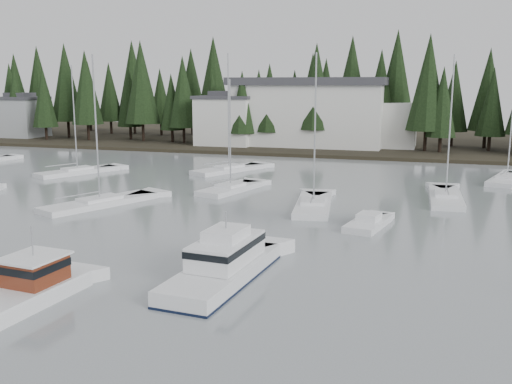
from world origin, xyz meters
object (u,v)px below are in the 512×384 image
harbor_inn (321,113)px  sailboat_6 (78,173)px  sailboat_5 (507,181)px  sailboat_9 (445,199)px  sailboat_11 (100,205)px  lobster_boat_brown (15,297)px  cabin_cruiser_center (224,268)px  house_far_west (21,116)px  sailboat_2 (231,190)px  sailboat_4 (229,171)px  house_west (226,119)px  runabout_1 (369,225)px  sailboat_7 (313,207)px

harbor_inn → sailboat_6: size_ratio=2.25×
sailboat_5 → sailboat_9: size_ratio=0.91×
sailboat_6 → sailboat_11: sailboat_11 is taller
sailboat_9 → sailboat_11: size_ratio=1.01×
lobster_boat_brown → cabin_cruiser_center: size_ratio=0.85×
harbor_inn → sailboat_6: 41.51m
house_far_west → sailboat_11: sailboat_11 is taller
cabin_cruiser_center → sailboat_5: (18.51, 38.68, -0.58)m
cabin_cruiser_center → lobster_boat_brown: bearing=133.6°
house_far_west → sailboat_2: 67.62m
sailboat_4 → cabin_cruiser_center: bearing=-133.9°
house_west → sailboat_9: sailboat_9 is taller
sailboat_2 → sailboat_6: size_ratio=0.87×
house_far_west → cabin_cruiser_center: house_far_west is taller
lobster_boat_brown → sailboat_2: 31.12m
harbor_inn → sailboat_6: sailboat_6 is taller
sailboat_2 → runabout_1: (14.65, -10.39, 0.07)m
lobster_boat_brown → sailboat_6: size_ratio=0.67×
house_far_west → sailboat_9: (75.96, -36.41, -4.34)m
sailboat_6 → house_far_west: bearing=72.1°
house_far_west → sailboat_4: (51.16, -26.23, -4.33)m
cabin_cruiser_center → sailboat_6: (-29.39, 29.54, -0.58)m
harbor_inn → sailboat_5: bearing=-44.8°
sailboat_4 → sailboat_11: bearing=-164.1°
sailboat_6 → sailboat_4: bearing=-41.6°
harbor_inn → sailboat_9: bearing=-63.4°
sailboat_5 → sailboat_7: bearing=154.6°
sailboat_5 → sailboat_9: sailboat_9 is taller
cabin_cruiser_center → sailboat_11: (-17.01, 14.71, -0.58)m
harbor_inn → sailboat_11: 50.63m
house_west → harbor_inn: harbor_inn is taller
sailboat_9 → house_far_west: bearing=62.6°
house_far_west → sailboat_6: (34.62, -33.12, -4.34)m
house_west → harbor_inn: 15.45m
sailboat_7 → runabout_1: 7.43m
sailboat_6 → runabout_1: sailboat_6 is taller
harbor_inn → runabout_1: bearing=-75.1°
lobster_boat_brown → sailboat_6: 41.92m
sailboat_6 → sailboat_9: (41.34, -3.28, -0.00)m
runabout_1 → sailboat_2: bearing=66.0°
sailboat_5 → sailboat_7: (-17.48, -19.32, 0.00)m
sailboat_11 → house_far_west: bearing=68.0°
harbor_inn → sailboat_2: size_ratio=2.57×
sailboat_11 → cabin_cruiser_center: bearing=-107.3°
harbor_inn → cabin_cruiser_center: size_ratio=2.87×
harbor_inn → sailboat_2: harbor_inn is taller
house_far_west → sailboat_7: size_ratio=0.63×
runabout_1 → sailboat_7: bearing=56.2°
house_far_west → harbor_inn: harbor_inn is taller
sailboat_7 → sailboat_9: sailboat_9 is taller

